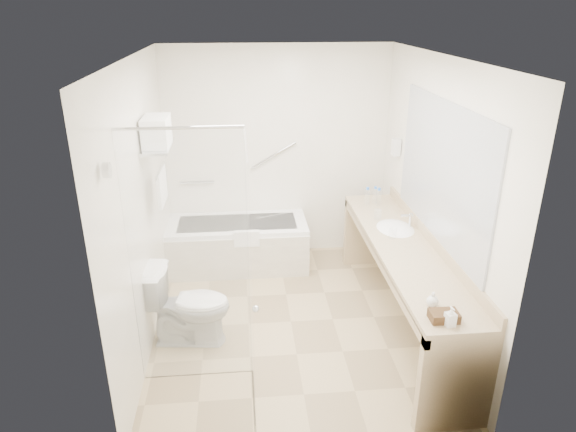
{
  "coord_description": "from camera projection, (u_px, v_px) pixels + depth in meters",
  "views": [
    {
      "loc": [
        -0.43,
        -4.24,
        2.88
      ],
      "look_at": [
        0.0,
        0.3,
        1.0
      ],
      "focal_mm": 32.0,
      "sensor_mm": 36.0,
      "label": 1
    }
  ],
  "objects": [
    {
      "name": "towel_shelf",
      "position": [
        157.0,
        141.0,
        4.59
      ],
      "size": [
        0.24,
        0.55,
        0.81
      ],
      "color": "silver",
      "rests_on": "wall_left"
    },
    {
      "name": "toilet",
      "position": [
        189.0,
        305.0,
        4.63
      ],
      "size": [
        0.79,
        0.5,
        0.74
      ],
      "primitive_type": "imported",
      "rotation": [
        0.0,
        0.0,
        1.46
      ],
      "color": "white",
      "rests_on": "floor"
    },
    {
      "name": "water_bottle_left",
      "position": [
        379.0,
        197.0,
        5.59
      ],
      "size": [
        0.06,
        0.06,
        0.2
      ],
      "rotation": [
        0.0,
        0.0,
        -0.21
      ],
      "color": "silver",
      "rests_on": "vanity_counter"
    },
    {
      "name": "sink",
      "position": [
        395.0,
        231.0,
        5.05
      ],
      "size": [
        0.4,
        0.52,
        0.14
      ],
      "primitive_type": "ellipsoid",
      "color": "white",
      "rests_on": "vanity_counter"
    },
    {
      "name": "soap_bottle_b",
      "position": [
        433.0,
        301.0,
        3.72
      ],
      "size": [
        0.12,
        0.14,
        0.09
      ],
      "primitive_type": "imported",
      "rotation": [
        0.0,
        0.0,
        -0.39
      ],
      "color": "silver",
      "rests_on": "vanity_counter"
    },
    {
      "name": "amenity_basket",
      "position": [
        444.0,
        316.0,
        3.56
      ],
      "size": [
        0.2,
        0.13,
        0.07
      ],
      "primitive_type": "cube",
      "rotation": [
        0.0,
        0.0,
        -0.01
      ],
      "color": "#482F19",
      "rests_on": "vanity_counter"
    },
    {
      "name": "water_bottle_right",
      "position": [
        375.0,
        195.0,
        5.64
      ],
      "size": [
        0.06,
        0.06,
        0.19
      ],
      "rotation": [
        0.0,
        0.0,
        -0.33
      ],
      "color": "silver",
      "rests_on": "vanity_counter"
    },
    {
      "name": "wall_front",
      "position": [
        318.0,
        298.0,
        3.09
      ],
      "size": [
        2.6,
        0.1,
        2.5
      ],
      "primitive_type": "cube",
      "color": "white",
      "rests_on": "ground"
    },
    {
      "name": "water_bottle_mid",
      "position": [
        367.0,
        197.0,
        5.59
      ],
      "size": [
        0.06,
        0.06,
        0.2
      ],
      "rotation": [
        0.0,
        0.0,
        -0.25
      ],
      "color": "silver",
      "rests_on": "vanity_counter"
    },
    {
      "name": "shower_enclosure",
      "position": [
        218.0,
        275.0,
        3.72
      ],
      "size": [
        0.96,
        0.91,
        2.11
      ],
      "color": "silver",
      "rests_on": "floor"
    },
    {
      "name": "grab_bar_long",
      "position": [
        273.0,
        155.0,
        5.99
      ],
      "size": [
        0.53,
        0.03,
        0.33
      ],
      "primitive_type": "cylinder",
      "rotation": [
        0.0,
        1.05,
        0.0
      ],
      "color": "silver",
      "rests_on": "wall_back"
    },
    {
      "name": "vanity_counter",
      "position": [
        403.0,
        266.0,
        4.74
      ],
      "size": [
        0.55,
        2.7,
        0.95
      ],
      "color": "tan",
      "rests_on": "floor"
    },
    {
      "name": "mirror",
      "position": [
        442.0,
        172.0,
        4.42
      ],
      "size": [
        0.02,
        2.0,
        1.2
      ],
      "primitive_type": "cube",
      "color": "#A9ADB5",
      "rests_on": "wall_right"
    },
    {
      "name": "bathtub",
      "position": [
        238.0,
        244.0,
        6.03
      ],
      "size": [
        1.6,
        0.73,
        0.59
      ],
      "color": "white",
      "rests_on": "floor"
    },
    {
      "name": "drinking_glass_near",
      "position": [
        378.0,
        214.0,
        5.23
      ],
      "size": [
        0.09,
        0.09,
        0.1
      ],
      "primitive_type": "cylinder",
      "rotation": [
        0.0,
        0.0,
        -0.2
      ],
      "color": "silver",
      "rests_on": "vanity_counter"
    },
    {
      "name": "faucet",
      "position": [
        410.0,
        220.0,
        5.02
      ],
      "size": [
        0.03,
        0.03,
        0.14
      ],
      "primitive_type": "cylinder",
      "color": "silver",
      "rests_on": "vanity_counter"
    },
    {
      "name": "wall_back",
      "position": [
        277.0,
        154.0,
        6.03
      ],
      "size": [
        2.6,
        0.1,
        2.5
      ],
      "primitive_type": "cube",
      "color": "white",
      "rests_on": "ground"
    },
    {
      "name": "wall_left",
      "position": [
        142.0,
        208.0,
        4.44
      ],
      "size": [
        0.1,
        3.2,
        2.5
      ],
      "primitive_type": "cube",
      "color": "white",
      "rests_on": "ground"
    },
    {
      "name": "grab_bar_short",
      "position": [
        197.0,
        182.0,
        6.03
      ],
      "size": [
        0.4,
        0.03,
        0.03
      ],
      "primitive_type": "cylinder",
      "rotation": [
        0.0,
        1.57,
        0.0
      ],
      "color": "silver",
      "rests_on": "wall_back"
    },
    {
      "name": "ceiling",
      "position": [
        292.0,
        56.0,
        4.08
      ],
      "size": [
        2.6,
        3.2,
        0.1
      ],
      "primitive_type": "cube",
      "color": "silver",
      "rests_on": "wall_back"
    },
    {
      "name": "soap_bottle_a",
      "position": [
        450.0,
        321.0,
        3.5
      ],
      "size": [
        0.09,
        0.16,
        0.07
      ],
      "primitive_type": "imported",
      "rotation": [
        0.0,
        0.0,
        0.19
      ],
      "color": "silver",
      "rests_on": "vanity_counter"
    },
    {
      "name": "wall_right",
      "position": [
        433.0,
        198.0,
        4.67
      ],
      "size": [
        0.1,
        3.2,
        2.5
      ],
      "primitive_type": "cube",
      "color": "white",
      "rests_on": "ground"
    },
    {
      "name": "drinking_glass_far",
      "position": [
        392.0,
        233.0,
        4.81
      ],
      "size": [
        0.08,
        0.08,
        0.1
      ],
      "primitive_type": "cylinder",
      "rotation": [
        0.0,
        0.0,
        0.05
      ],
      "color": "silver",
      "rests_on": "vanity_counter"
    },
    {
      "name": "hairdryer_unit",
      "position": [
        396.0,
        147.0,
        5.56
      ],
      "size": [
        0.08,
        0.1,
        0.18
      ],
      "primitive_type": "cube",
      "color": "silver",
      "rests_on": "wall_right"
    },
    {
      "name": "floor",
      "position": [
        291.0,
        322.0,
        5.04
      ],
      "size": [
        3.2,
        3.2,
        0.0
      ],
      "primitive_type": "plane",
      "color": "tan",
      "rests_on": "ground"
    }
  ]
}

